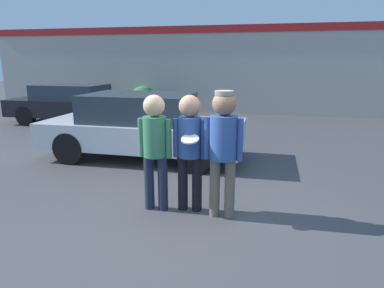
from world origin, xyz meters
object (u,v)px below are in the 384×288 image
at_px(person_middle_with_frisbee, 190,143).
at_px(parked_car_near, 143,126).
at_px(person_right, 223,141).
at_px(parked_car_far, 74,104).
at_px(shrub, 143,99).
at_px(person_left, 155,142).

bearing_deg(person_middle_with_frisbee, parked_car_near, 124.05).
bearing_deg(person_right, parked_car_near, 129.93).
bearing_deg(parked_car_near, parked_car_far, 138.18).
xyz_separation_m(person_middle_with_frisbee, parked_car_near, (-1.76, 2.60, -0.30)).
xyz_separation_m(person_middle_with_frisbee, shrub, (-4.30, 9.22, -0.48)).
xyz_separation_m(person_left, parked_car_near, (-1.24, 2.68, -0.30)).
xyz_separation_m(person_left, person_right, (1.02, -0.02, 0.08)).
distance_m(person_left, person_middle_with_frisbee, 0.52).
distance_m(person_right, parked_car_far, 8.93).
bearing_deg(person_right, person_left, 178.80).
bearing_deg(parked_car_near, person_right, -50.07).
bearing_deg(person_left, person_right, -1.20).
bearing_deg(shrub, person_middle_with_frisbee, -65.02).
relative_size(person_middle_with_frisbee, shrub, 1.52).
xyz_separation_m(person_left, parked_car_far, (-5.28, 6.29, -0.34)).
relative_size(person_left, person_middle_with_frisbee, 1.00).
distance_m(parked_car_far, shrub, 3.37).
bearing_deg(parked_car_near, person_left, -65.13).
bearing_deg(parked_car_far, person_right, -45.08).
relative_size(person_right, parked_car_near, 0.40).
bearing_deg(shrub, parked_car_near, -69.02).
relative_size(parked_car_near, shrub, 3.95).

